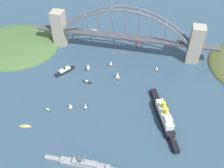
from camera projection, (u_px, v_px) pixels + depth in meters
name	position (u px, v px, depth m)	size (l,w,h in m)	color
ground_plane	(124.00, 52.00, 356.46)	(1400.00, 1400.00, 0.00)	#334C60
harbor_arch_bridge	(124.00, 35.00, 337.59)	(254.64, 17.51, 67.94)	#ADA38E
headland_east_shore	(15.00, 46.00, 367.72)	(135.87, 120.26, 23.03)	#476638
ocean_liner	(164.00, 116.00, 261.40)	(36.18, 81.36, 20.01)	black
naval_cruiser	(84.00, 164.00, 223.98)	(77.86, 7.67, 17.01)	gray
harbor_ferry_steamer	(65.00, 71.00, 321.42)	(21.09, 25.90, 7.86)	black
seaplane_taxiing_near_bridge	(139.00, 43.00, 369.54)	(8.59, 10.70, 4.96)	#B7B7B2
seaplane_second_in_formation	(95.00, 30.00, 395.86)	(11.29, 7.68, 4.80)	#B7B7B2
small_boat_0	(70.00, 106.00, 274.94)	(6.37, 7.84, 7.85)	brown
small_boat_1	(85.00, 106.00, 274.50)	(4.89, 7.49, 8.30)	black
small_boat_2	(88.00, 67.00, 324.36)	(9.39, 7.57, 9.66)	black
small_boat_4	(117.00, 75.00, 311.39)	(7.60, 9.72, 10.82)	brown
small_boat_5	(47.00, 110.00, 274.51)	(9.77, 4.32, 2.28)	#2D6B3D
small_boat_6	(157.00, 68.00, 323.56)	(5.98, 5.44, 6.62)	brown
small_boat_7	(87.00, 82.00, 307.95)	(12.13, 4.01, 2.56)	black
small_boat_8	(26.00, 126.00, 257.92)	(12.28, 4.30, 1.87)	gold
small_boat_9	(111.00, 63.00, 331.16)	(6.33, 6.78, 7.72)	#B2231E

